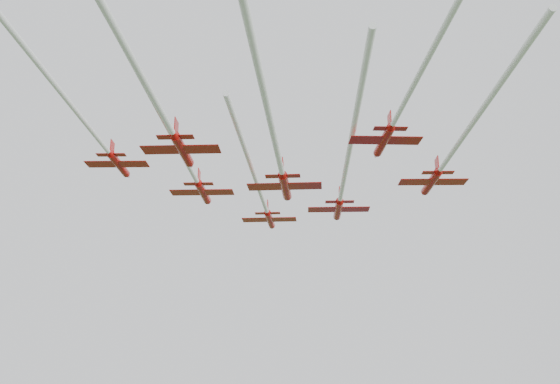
% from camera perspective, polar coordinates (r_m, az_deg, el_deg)
% --- Properties ---
extents(jet_lead, '(10.76, 57.74, 2.90)m').
position_cam_1_polar(jet_lead, '(99.24, -1.62, -0.60)').
color(jet_lead, '#B00A08').
extents(jet_row2_left, '(13.15, 61.83, 2.94)m').
position_cam_1_polar(jet_row2_left, '(84.23, -8.64, 2.94)').
color(jet_row2_left, '#B00A08').
extents(jet_row2_right, '(12.77, 60.02, 2.92)m').
position_cam_1_polar(jet_row2_right, '(86.40, 5.82, 0.93)').
color(jet_row2_right, '#B00A08').
extents(jet_row3_left, '(13.31, 59.79, 2.56)m').
position_cam_1_polar(jet_row3_left, '(75.28, -17.62, 6.38)').
color(jet_row3_left, '#B00A08').
extents(jet_row3_mid, '(10.82, 59.47, 2.95)m').
position_cam_1_polar(jet_row3_mid, '(70.12, -0.30, 3.92)').
color(jet_row3_mid, '#B00A08').
extents(jet_row3_right, '(11.14, 45.56, 2.62)m').
position_cam_1_polar(jet_row3_right, '(75.56, 15.20, 3.13)').
color(jet_row3_right, '#B00A08').
extents(jet_row4_left, '(9.81, 44.07, 2.64)m').
position_cam_1_polar(jet_row4_left, '(63.19, -10.51, 6.69)').
color(jet_row4_left, '#B00A08').
extents(jet_row4_right, '(14.62, 52.65, 2.34)m').
position_cam_1_polar(jet_row4_right, '(57.24, 12.17, 9.63)').
color(jet_row4_right, '#B00A08').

